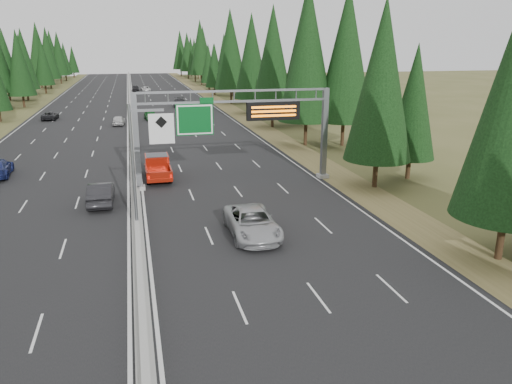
{
  "coord_description": "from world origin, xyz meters",
  "views": [
    {
      "loc": [
        0.14,
        -5.06,
        11.37
      ],
      "look_at": [
        6.38,
        20.0,
        3.73
      ],
      "focal_mm": 35.0,
      "sensor_mm": 36.0,
      "label": 1
    }
  ],
  "objects": [
    {
      "name": "shoulder_left",
      "position": [
        -17.8,
        80.0,
        0.03
      ],
      "size": [
        3.6,
        260.0,
        0.06
      ],
      "primitive_type": "cube",
      "color": "#4D4E24",
      "rests_on": "ground"
    },
    {
      "name": "silver_minivan",
      "position": [
        6.84,
        22.87,
        0.92
      ],
      "size": [
        2.84,
        6.08,
        1.68
      ],
      "primitive_type": "imported",
      "rotation": [
        0.0,
        0.0,
        -0.01
      ],
      "color": "#A2A3A7",
      "rests_on": "road"
    },
    {
      "name": "car_onc_white",
      "position": [
        -1.79,
        70.52,
        0.77
      ],
      "size": [
        1.93,
        4.16,
        1.38
      ],
      "primitive_type": "imported",
      "rotation": [
        0.0,
        0.0,
        3.07
      ],
      "color": "silver",
      "rests_on": "road"
    },
    {
      "name": "car_ahead_green",
      "position": [
        2.98,
        74.92,
        0.82
      ],
      "size": [
        2.09,
        4.47,
        1.48
      ],
      "primitive_type": "imported",
      "rotation": [
        0.0,
        0.0,
        0.08
      ],
      "color": "#14591F",
      "rests_on": "road"
    },
    {
      "name": "hov_sign_pole",
      "position": [
        0.58,
        24.97,
        4.72
      ],
      "size": [
        2.8,
        0.5,
        8.0
      ],
      "color": "slate",
      "rests_on": "road"
    },
    {
      "name": "car_ahead_dkred",
      "position": [
        8.84,
        80.78,
        0.81
      ],
      "size": [
        1.58,
        4.46,
        1.47
      ],
      "primitive_type": "imported",
      "rotation": [
        0.0,
        0.0,
        -0.01
      ],
      "color": "maroon",
      "rests_on": "road"
    },
    {
      "name": "red_pickup",
      "position": [
        2.03,
        38.58,
        1.15
      ],
      "size": [
        2.12,
        5.94,
        1.94
      ],
      "color": "black",
      "rests_on": "road"
    },
    {
      "name": "car_ahead_dkgrey",
      "position": [
        9.09,
        91.06,
        0.87
      ],
      "size": [
        2.67,
        5.63,
        1.59
      ],
      "primitive_type": "imported",
      "rotation": [
        0.0,
        0.0,
        -0.08
      ],
      "color": "black",
      "rests_on": "road"
    },
    {
      "name": "tree_row_right",
      "position": [
        21.76,
        68.5,
        9.36
      ],
      "size": [
        11.9,
        241.84,
        18.81
      ],
      "color": "black",
      "rests_on": "ground"
    },
    {
      "name": "car_onc_near",
      "position": [
        -2.45,
        31.77,
        0.9
      ],
      "size": [
        1.79,
        4.99,
        1.64
      ],
      "primitive_type": "imported",
      "rotation": [
        0.0,
        0.0,
        3.13
      ],
      "color": "black",
      "rests_on": "road"
    },
    {
      "name": "car_ahead_far",
      "position": [
        1.5,
        127.29,
        0.81
      ],
      "size": [
        1.73,
        4.27,
        1.45
      ],
      "primitive_type": "imported",
      "rotation": [
        0.0,
        0.0,
        0.0
      ],
      "color": "black",
      "rests_on": "road"
    },
    {
      "name": "road",
      "position": [
        0.0,
        80.0,
        0.04
      ],
      "size": [
        32.0,
        260.0,
        0.08
      ],
      "primitive_type": "cube",
      "color": "black",
      "rests_on": "ground"
    },
    {
      "name": "shoulder_right",
      "position": [
        17.8,
        80.0,
        0.03
      ],
      "size": [
        3.6,
        260.0,
        0.06
      ],
      "primitive_type": "cube",
      "color": "olive",
      "rests_on": "ground"
    },
    {
      "name": "median_barrier",
      "position": [
        0.0,
        80.0,
        0.41
      ],
      "size": [
        0.7,
        260.0,
        0.85
      ],
      "color": "gray",
      "rests_on": "road"
    },
    {
      "name": "car_onc_far",
      "position": [
        -12.31,
        78.66,
        0.72
      ],
      "size": [
        2.26,
        4.67,
        1.28
      ],
      "primitive_type": "imported",
      "rotation": [
        0.0,
        0.0,
        3.11
      ],
      "color": "black",
      "rests_on": "road"
    },
    {
      "name": "sign_gantry",
      "position": [
        8.92,
        34.88,
        5.27
      ],
      "size": [
        16.75,
        0.98,
        7.8
      ],
      "color": "slate",
      "rests_on": "road"
    },
    {
      "name": "car_ahead_white",
      "position": [
        3.98,
        125.17,
        0.71
      ],
      "size": [
        2.47,
        4.72,
        1.27
      ],
      "primitive_type": "imported",
      "rotation": [
        0.0,
        0.0,
        0.08
      ],
      "color": "silver",
      "rests_on": "road"
    }
  ]
}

